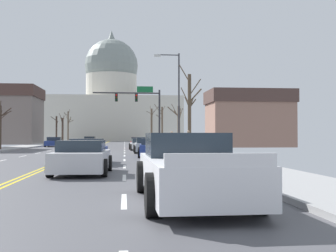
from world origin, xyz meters
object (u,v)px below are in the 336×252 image
(sedan_near_04, at_px, (88,152))
(sedan_near_05, at_px, (82,158))
(street_lamp_right, at_px, (176,93))
(signal_gantry, at_px, (141,104))
(pickup_truck_near_06, at_px, (190,170))
(pedestrian_01, at_px, (188,140))
(sedan_near_01, at_px, (140,144))
(sedan_near_00, at_px, (139,143))
(bicycle_parked, at_px, (171,146))
(pedestrian_00, at_px, (172,139))
(sedan_oncoming_00, at_px, (54,142))
(sedan_near_02, at_px, (146,146))
(sedan_oncoming_01, at_px, (90,141))
(sedan_near_03, at_px, (153,148))

(sedan_near_04, height_order, sedan_near_05, sedan_near_04)
(street_lamp_right, bearing_deg, sedan_near_04, -113.07)
(signal_gantry, relative_size, street_lamp_right, 0.94)
(pickup_truck_near_06, distance_m, pedestrian_01, 23.67)
(sedan_near_01, relative_size, sedan_near_05, 1.07)
(sedan_near_00, bearing_deg, sedan_near_04, -97.71)
(sedan_near_04, relative_size, bicycle_parked, 2.41)
(street_lamp_right, distance_m, sedan_near_00, 11.76)
(pedestrian_00, bearing_deg, sedan_oncoming_00, 130.28)
(sedan_near_02, height_order, sedan_near_05, sedan_near_02)
(signal_gantry, height_order, sedan_oncoming_01, signal_gantry)
(sedan_near_05, relative_size, pickup_truck_near_06, 0.76)
(sedan_oncoming_00, xyz_separation_m, sedan_oncoming_01, (3.54, 11.15, 0.02))
(sedan_near_04, xyz_separation_m, sedan_near_05, (0.26, -5.63, 0.00))
(sedan_near_01, relative_size, pedestrian_01, 2.68)
(pedestrian_00, bearing_deg, sedan_near_00, 110.35)
(sedan_near_04, relative_size, sedan_oncoming_01, 0.94)
(sedan_near_03, distance_m, sedan_near_04, 7.46)
(sedan_oncoming_01, height_order, bicycle_parked, sedan_oncoming_01)
(sedan_oncoming_01, distance_m, pedestrian_01, 35.08)
(sedan_near_05, distance_m, sedan_oncoming_00, 39.54)
(street_lamp_right, height_order, sedan_oncoming_01, street_lamp_right)
(bicycle_parked, bearing_deg, street_lamp_right, -58.59)
(sedan_oncoming_00, height_order, sedan_oncoming_01, sedan_oncoming_01)
(signal_gantry, height_order, pickup_truck_near_06, signal_gantry)
(signal_gantry, xyz_separation_m, sedan_near_02, (-0.15, -15.42, -4.56))
(sedan_oncoming_01, bearing_deg, sedan_near_03, -79.25)
(sedan_oncoming_01, distance_m, pedestrian_00, 28.52)
(street_lamp_right, bearing_deg, sedan_near_02, -144.64)
(pickup_truck_near_06, relative_size, bicycle_parked, 3.18)
(sedan_near_05, bearing_deg, sedan_oncoming_01, 94.27)
(sedan_near_04, distance_m, sedan_near_05, 5.64)
(sedan_near_00, distance_m, sedan_near_02, 12.36)
(sedan_near_00, bearing_deg, signal_gantry, 83.13)
(pickup_truck_near_06, height_order, sedan_oncoming_00, pickup_truck_near_06)
(sedan_near_00, relative_size, pickup_truck_near_06, 0.84)
(sedan_near_01, bearing_deg, sedan_oncoming_01, 105.35)
(pedestrian_01, xyz_separation_m, bicycle_parked, (-0.88, 4.50, -0.60))
(sedan_near_03, distance_m, pickup_truck_near_06, 19.03)
(sedan_near_00, bearing_deg, sedan_oncoming_00, 142.48)
(sedan_near_00, distance_m, pedestrian_01, 14.78)
(sedan_near_00, relative_size, sedan_near_01, 1.04)
(pickup_truck_near_06, relative_size, pedestrian_00, 3.33)
(sedan_oncoming_01, bearing_deg, sedan_near_00, -70.22)
(sedan_near_02, distance_m, pickup_truck_near_06, 25.44)
(sedan_near_00, xyz_separation_m, pedestrian_00, (2.84, -7.64, 0.51))
(signal_gantry, bearing_deg, sedan_near_05, -95.93)
(sedan_near_04, xyz_separation_m, pedestrian_00, (6.25, 17.58, 0.49))
(sedan_near_00, xyz_separation_m, sedan_oncoming_00, (-10.43, 8.01, -0.01))
(sedan_near_05, relative_size, pedestrian_01, 2.51)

